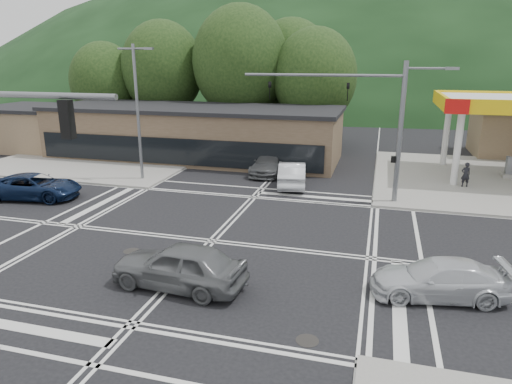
% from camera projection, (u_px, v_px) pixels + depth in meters
% --- Properties ---
extents(ground, '(120.00, 120.00, 0.00)m').
position_uv_depth(ground, '(212.00, 241.00, 21.05)').
color(ground, black).
rests_on(ground, ground).
extents(sidewalk_ne, '(16.00, 16.00, 0.15)m').
position_uv_depth(sidewalk_ne, '(496.00, 181.00, 31.09)').
color(sidewalk_ne, gray).
rests_on(sidewalk_ne, ground).
extents(sidewalk_nw, '(16.00, 16.00, 0.15)m').
position_uv_depth(sidewalk_nw, '(109.00, 157.00, 38.72)').
color(sidewalk_nw, gray).
rests_on(sidewalk_nw, ground).
extents(commercial_row, '(24.00, 8.00, 4.00)m').
position_uv_depth(commercial_row, '(194.00, 134.00, 38.24)').
color(commercial_row, brown).
rests_on(commercial_row, ground).
extents(commercial_nw, '(8.00, 7.00, 3.60)m').
position_uv_depth(commercial_nw, '(34.00, 129.00, 42.37)').
color(commercial_nw, '#846B4F').
rests_on(commercial_nw, ground).
extents(hill_north, '(252.00, 126.00, 140.00)m').
position_uv_depth(hill_north, '(351.00, 95.00, 104.29)').
color(hill_north, black).
rests_on(hill_north, ground).
extents(tree_n_a, '(8.00, 8.00, 11.75)m').
position_uv_depth(tree_n_a, '(163.00, 68.00, 44.79)').
color(tree_n_a, '#382619').
rests_on(tree_n_a, ground).
extents(tree_n_b, '(9.00, 9.00, 12.98)m').
position_uv_depth(tree_n_b, '(240.00, 62.00, 42.57)').
color(tree_n_b, '#382619').
rests_on(tree_n_b, ground).
extents(tree_n_c, '(7.60, 7.60, 10.87)m').
position_uv_depth(tree_n_c, '(314.00, 77.00, 41.16)').
color(tree_n_c, '#382619').
rests_on(tree_n_c, ground).
extents(tree_n_d, '(6.80, 6.80, 9.76)m').
position_uv_depth(tree_n_d, '(105.00, 82.00, 45.76)').
color(tree_n_d, '#382619').
rests_on(tree_n_d, ground).
extents(tree_n_e, '(8.40, 8.40, 11.98)m').
position_uv_depth(tree_n_e, '(291.00, 68.00, 45.44)').
color(tree_n_e, '#382619').
rests_on(tree_n_e, ground).
extents(streetlight_nw, '(2.50, 0.25, 9.00)m').
position_uv_depth(streetlight_nw, '(138.00, 106.00, 30.10)').
color(streetlight_nw, slate).
rests_on(streetlight_nw, ground).
extents(signal_mast_ne, '(11.65, 0.30, 8.00)m').
position_uv_depth(signal_mast_ne, '(378.00, 115.00, 25.43)').
color(signal_mast_ne, slate).
rests_on(signal_mast_ne, ground).
extents(car_blue_west, '(5.71, 3.30, 1.50)m').
position_uv_depth(car_blue_west, '(35.00, 186.00, 27.24)').
color(car_blue_west, '#0C1A37').
rests_on(car_blue_west, ground).
extents(car_grey_center, '(5.12, 2.37, 1.70)m').
position_uv_depth(car_grey_center, '(179.00, 266.00, 16.63)').
color(car_grey_center, slate).
rests_on(car_grey_center, ground).
extents(car_silver_east, '(4.95, 2.64, 1.36)m').
position_uv_depth(car_silver_east, '(439.00, 279.00, 15.98)').
color(car_silver_east, silver).
rests_on(car_silver_east, ground).
extents(car_queue_a, '(2.54, 5.14, 1.62)m').
position_uv_depth(car_queue_a, '(292.00, 174.00, 29.96)').
color(car_queue_a, '#B7BABE').
rests_on(car_queue_a, ground).
extents(car_queue_b, '(2.65, 5.16, 1.68)m').
position_uv_depth(car_queue_b, '(298.00, 154.00, 35.96)').
color(car_queue_b, '#B8B8B4').
rests_on(car_queue_b, ground).
extents(car_northbound, '(2.16, 5.16, 1.49)m').
position_uv_depth(car_northbound, '(270.00, 163.00, 33.23)').
color(car_northbound, '#535557').
rests_on(car_northbound, ground).
extents(pedestrian, '(0.66, 0.52, 1.59)m').
position_uv_depth(pedestrian, '(466.00, 175.00, 29.22)').
color(pedestrian, black).
rests_on(pedestrian, sidewalk_ne).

